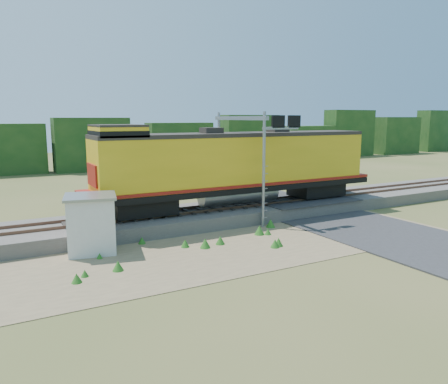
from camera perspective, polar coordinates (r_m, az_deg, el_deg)
ground at (r=23.00m, az=5.58°, el=-6.83°), size 140.00×140.00×0.00m
ballast at (r=27.88m, az=-1.41°, el=-3.00°), size 70.00×5.00×0.80m
rails at (r=27.78m, az=-1.41°, el=-2.04°), size 70.00×1.54×0.16m
dirt_shoulder at (r=22.38m, az=0.59°, el=-7.21°), size 26.00×8.00×0.03m
road at (r=27.93m, az=16.65°, el=-4.05°), size 7.00×66.00×0.86m
tree_line_north at (r=57.62m, az=-16.39°, el=5.85°), size 130.00×3.00×6.50m
weed_clumps at (r=21.38m, az=-2.41°, el=-8.08°), size 15.00×6.20×0.56m
locomotive at (r=28.15m, az=1.48°, el=3.56°), size 20.10×3.07×5.19m
shed at (r=22.24m, az=-16.93°, el=-3.95°), size 2.86×2.86×2.84m
signal_gantry at (r=27.80m, az=3.37°, el=6.90°), size 2.73×6.20×6.89m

